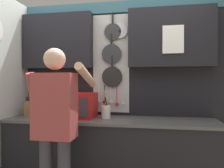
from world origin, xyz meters
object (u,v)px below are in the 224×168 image
Objects in this scene: knife_block at (31,108)px; person at (55,120)px; microwave at (75,105)px; utensil_crock at (106,111)px.

knife_block is 0.86m from person.
microwave is 0.28× the size of person.
knife_block is 0.97m from utensil_crock.
microwave is at bearing 91.82° from person.
utensil_crock reaches higher than knife_block.
utensil_crock is at bearing 0.30° from microwave.
utensil_crock is (0.38, 0.00, -0.06)m from microwave.
person is (-0.36, -0.61, -0.01)m from utensil_crock.
microwave is 0.59m from knife_block.
microwave is at bearing -179.70° from utensil_crock.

